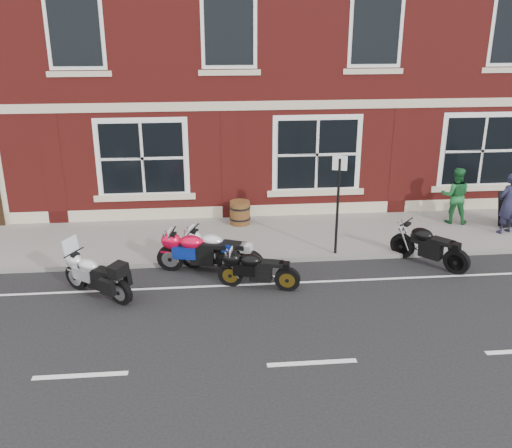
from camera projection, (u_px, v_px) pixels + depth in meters
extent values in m
plane|color=black|center=(287.00, 287.00, 12.86)|extent=(80.00, 80.00, 0.00)
cube|color=slate|center=(271.00, 236.00, 15.64)|extent=(30.00, 3.00, 0.12)
cube|color=slate|center=(279.00, 259.00, 14.16)|extent=(30.00, 0.16, 0.12)
cube|color=maroon|center=(248.00, 8.00, 20.60)|extent=(24.00, 12.00, 12.00)
cylinder|color=black|center=(78.00, 276.00, 12.69)|extent=(0.54, 0.46, 0.59)
cylinder|color=black|center=(121.00, 291.00, 12.02)|extent=(0.54, 0.46, 0.59)
cube|color=black|center=(96.00, 270.00, 12.27)|extent=(0.72, 0.63, 0.20)
ellipsoid|color=silver|center=(91.00, 264.00, 12.30)|extent=(0.61, 0.58, 0.30)
cube|color=black|center=(108.00, 271.00, 12.06)|extent=(0.55, 0.50, 0.09)
cube|color=silver|center=(75.00, 245.00, 12.42)|extent=(0.27, 0.33, 0.42)
cylinder|color=black|center=(171.00, 258.00, 13.61)|extent=(0.66, 0.28, 0.65)
cylinder|color=black|center=(232.00, 261.00, 13.40)|extent=(0.66, 0.28, 0.65)
cube|color=black|center=(199.00, 246.00, 13.39)|extent=(0.85, 0.43, 0.22)
ellipsoid|color=red|center=(192.00, 241.00, 13.37)|extent=(0.64, 0.49, 0.32)
cube|color=black|center=(215.00, 244.00, 13.31)|extent=(0.61, 0.39, 0.10)
cylinder|color=black|center=(231.00, 274.00, 12.84)|extent=(0.58, 0.27, 0.57)
cylinder|color=black|center=(288.00, 279.00, 12.62)|extent=(0.58, 0.27, 0.57)
cube|color=black|center=(257.00, 264.00, 12.63)|extent=(0.74, 0.40, 0.20)
ellipsoid|color=black|center=(251.00, 259.00, 12.62)|extent=(0.57, 0.45, 0.28)
cube|color=black|center=(273.00, 262.00, 12.55)|extent=(0.53, 0.36, 0.09)
cylinder|color=black|center=(193.00, 254.00, 13.78)|extent=(0.65, 0.40, 0.66)
cylinder|color=black|center=(251.00, 263.00, 13.32)|extent=(0.65, 0.40, 0.66)
cube|color=black|center=(219.00, 245.00, 13.44)|extent=(0.85, 0.57, 0.23)
ellipsoid|color=silver|center=(213.00, 239.00, 13.45)|extent=(0.68, 0.58, 0.33)
cube|color=black|center=(235.00, 243.00, 13.29)|extent=(0.63, 0.48, 0.10)
cylinder|color=black|center=(403.00, 245.00, 14.36)|extent=(0.51, 0.56, 0.63)
cylinder|color=black|center=(457.00, 261.00, 13.43)|extent=(0.51, 0.56, 0.63)
cube|color=black|center=(429.00, 240.00, 13.81)|extent=(0.70, 0.75, 0.22)
ellipsoid|color=black|center=(424.00, 233.00, 13.87)|extent=(0.63, 0.65, 0.32)
cube|color=black|center=(444.00, 241.00, 13.53)|extent=(0.55, 0.58, 0.10)
imported|color=#1B1B31|center=(508.00, 203.00, 15.46)|extent=(0.72, 0.59, 1.69)
imported|color=#1B612D|center=(455.00, 195.00, 16.24)|extent=(0.95, 0.84, 1.63)
cylinder|color=#473313|center=(240.00, 213.00, 16.30)|extent=(0.58, 0.58, 0.67)
cylinder|color=black|center=(240.00, 218.00, 16.36)|extent=(0.61, 0.61, 0.05)
cylinder|color=black|center=(240.00, 207.00, 16.24)|extent=(0.61, 0.61, 0.05)
cylinder|color=black|center=(338.00, 207.00, 13.97)|extent=(0.07, 0.07, 2.44)
cube|color=silver|center=(340.00, 163.00, 13.59)|extent=(0.34, 0.14, 0.36)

